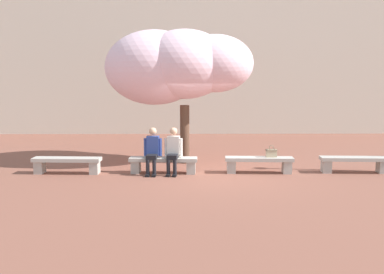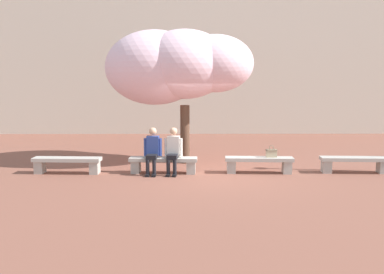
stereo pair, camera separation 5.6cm
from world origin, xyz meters
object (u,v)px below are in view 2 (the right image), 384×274
at_px(cherry_tree_main, 177,66).
at_px(stone_bench_near_east, 355,162).
at_px(person_seated_right, 173,149).
at_px(person_seated_left, 152,149).
at_px(stone_bench_near_west, 163,162).
at_px(handbag, 271,153).
at_px(stone_bench_west_end, 67,163).
at_px(stone_bench_center, 259,162).

bearing_deg(cherry_tree_main, stone_bench_near_east, -18.02).
bearing_deg(person_seated_right, person_seated_left, -179.97).
bearing_deg(person_seated_right, stone_bench_near_west, 169.26).
relative_size(stone_bench_near_east, handbag, 5.65).
xyz_separation_m(stone_bench_west_end, stone_bench_near_west, (2.69, 0.00, 0.00)).
bearing_deg(stone_bench_near_east, stone_bench_west_end, -180.00).
distance_m(person_seated_left, cherry_tree_main, 2.95).
bearing_deg(stone_bench_center, stone_bench_near_west, 180.00).
relative_size(stone_bench_near_west, handbag, 5.65).
bearing_deg(cherry_tree_main, person_seated_left, -111.01).
bearing_deg(stone_bench_near_east, stone_bench_center, -180.00).
bearing_deg(person_seated_left, stone_bench_west_end, 178.73).
relative_size(stone_bench_near_east, person_seated_right, 1.49).
bearing_deg(stone_bench_near_east, cherry_tree_main, 161.98).
bearing_deg(stone_bench_west_end, stone_bench_center, 0.00).
bearing_deg(stone_bench_near_east, person_seated_left, -179.46).
xyz_separation_m(stone_bench_near_west, stone_bench_near_east, (5.39, 0.00, 0.00)).
xyz_separation_m(stone_bench_near_west, stone_bench_center, (2.69, 0.00, 0.00)).
relative_size(stone_bench_center, handbag, 5.65).
relative_size(person_seated_left, person_seated_right, 1.00).
bearing_deg(handbag, stone_bench_center, -176.35).
distance_m(stone_bench_west_end, handbag, 5.74).
bearing_deg(stone_bench_near_west, person_seated_left, -169.73).
height_order(person_seated_left, person_seated_right, same).
distance_m(stone_bench_near_east, cherry_tree_main, 5.95).
height_order(stone_bench_west_end, person_seated_left, person_seated_left).
distance_m(stone_bench_west_end, stone_bench_near_west, 2.69).
bearing_deg(person_seated_right, handbag, 1.56).
bearing_deg(stone_bench_west_end, stone_bench_near_west, 0.00).
relative_size(stone_bench_center, person_seated_right, 1.49).
xyz_separation_m(stone_bench_near_west, cherry_tree_main, (0.35, 1.64, 2.72)).
bearing_deg(person_seated_left, person_seated_right, 0.03).
bearing_deg(cherry_tree_main, handbag, -31.06).
bearing_deg(cherry_tree_main, stone_bench_near_west, -102.23).
height_order(stone_bench_center, person_seated_right, person_seated_right).
bearing_deg(stone_bench_near_east, stone_bench_near_west, -180.00).
distance_m(stone_bench_near_west, stone_bench_center, 2.69).
bearing_deg(handbag, stone_bench_near_east, -0.53).
distance_m(stone_bench_west_end, person_seated_left, 2.43).
distance_m(stone_bench_west_end, person_seated_right, 3.00).
relative_size(stone_bench_west_end, stone_bench_near_west, 1.00).
relative_size(stone_bench_near_east, person_seated_left, 1.49).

